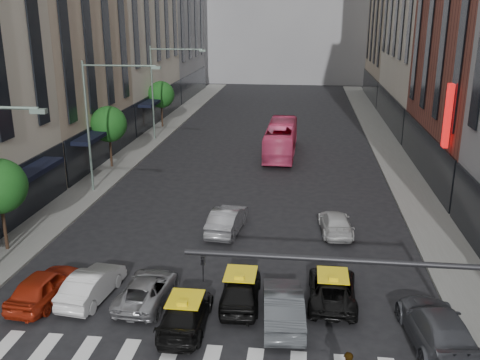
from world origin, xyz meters
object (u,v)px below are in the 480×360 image
(streetlamp_far, at_px, (162,81))
(bus, at_px, (281,139))
(taxi_center, at_px, (241,289))
(taxi_left, at_px, (186,313))
(car_white_front, at_px, (92,285))
(car_red, at_px, (44,286))
(streetlamp_mid, at_px, (100,110))

(streetlamp_far, xyz_separation_m, bus, (11.75, -4.06, -4.46))
(streetlamp_far, height_order, taxi_center, streetlamp_far)
(taxi_left, height_order, bus, bus)
(car_white_front, bearing_deg, taxi_left, 165.62)
(car_red, relative_size, taxi_center, 1.01)
(taxi_center, bearing_deg, streetlamp_far, -71.97)
(bus, bearing_deg, streetlamp_mid, 46.32)
(streetlamp_mid, relative_size, taxi_center, 2.15)
(streetlamp_mid, height_order, streetlamp_far, same)
(bus, bearing_deg, taxi_left, 85.76)
(streetlamp_far, xyz_separation_m, car_white_front, (4.64, -30.15, -5.23))
(car_white_front, height_order, taxi_center, taxi_center)
(car_white_front, distance_m, taxi_center, 6.62)
(streetlamp_mid, relative_size, taxi_left, 2.07)
(taxi_left, bearing_deg, taxi_center, -134.36)
(car_red, distance_m, bus, 28.09)
(streetlamp_mid, bearing_deg, taxi_left, -59.77)
(streetlamp_far, relative_size, car_white_front, 2.19)
(car_white_front, distance_m, bus, 27.06)
(car_red, bearing_deg, streetlamp_far, -79.95)
(streetlamp_mid, xyz_separation_m, streetlamp_far, (0.00, 16.00, 0.00))
(taxi_left, bearing_deg, streetlamp_mid, -60.82)
(streetlamp_far, relative_size, taxi_left, 2.07)
(streetlamp_mid, height_order, car_red, streetlamp_mid)
(car_white_front, relative_size, bus, 0.40)
(car_red, distance_m, taxi_center, 8.64)
(streetlamp_far, distance_m, car_white_front, 30.95)
(streetlamp_far, height_order, car_white_front, streetlamp_far)
(streetlamp_mid, distance_m, car_red, 15.73)
(car_red, xyz_separation_m, car_white_front, (2.00, 0.46, -0.04))
(streetlamp_mid, distance_m, taxi_left, 19.15)
(car_white_front, distance_m, taxi_left, 4.95)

